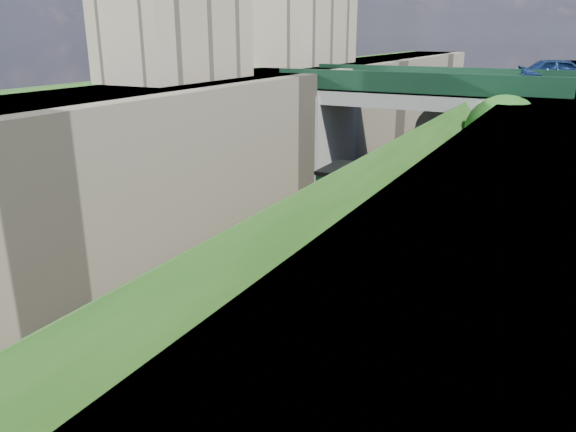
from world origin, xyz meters
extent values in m
plane|color=#1E4714|center=(0.00, 0.00, 0.00)|extent=(160.00, 160.00, 0.00)
cube|color=#473F38|center=(0.00, 20.00, 0.10)|extent=(10.00, 90.00, 0.20)
cube|color=#756B56|center=(-5.50, 20.00, 3.50)|extent=(1.00, 90.00, 7.00)
cube|color=#262628|center=(-9.00, 20.00, 3.50)|extent=(6.00, 90.00, 7.00)
cube|color=#1E4714|center=(5.00, 20.00, 2.70)|extent=(4.02, 90.00, 6.36)
sphere|color=#194C14|center=(5.33, -0.35, 3.43)|extent=(1.57, 1.57, 1.57)
sphere|color=#194C14|center=(5.84, 1.07, 4.27)|extent=(1.40, 1.40, 1.40)
sphere|color=#194C14|center=(4.93, 5.62, 2.78)|extent=(2.31, 2.31, 2.31)
sphere|color=#194C14|center=(5.55, 8.23, 3.80)|extent=(2.33, 2.33, 2.33)
sphere|color=#194C14|center=(5.63, 11.40, 3.93)|extent=(2.23, 2.23, 2.23)
sphere|color=#194C14|center=(3.93, 14.08, 1.16)|extent=(2.00, 2.00, 2.00)
sphere|color=#194C14|center=(4.71, 17.65, 2.44)|extent=(1.66, 1.66, 1.66)
sphere|color=#194C14|center=(3.86, 20.49, 1.04)|extent=(1.61, 1.61, 1.61)
sphere|color=#194C14|center=(4.92, 23.75, 2.77)|extent=(2.17, 2.17, 2.17)
sphere|color=#194C14|center=(5.95, 26.67, 4.45)|extent=(1.48, 1.48, 1.48)
sphere|color=#194C14|center=(5.34, 28.86, 3.45)|extent=(1.99, 1.99, 1.99)
sphere|color=#194C14|center=(5.03, 32.55, 2.94)|extent=(1.74, 1.74, 1.74)
sphere|color=#194C14|center=(5.44, 34.47, 3.61)|extent=(2.04, 2.04, 2.04)
sphere|color=#194C14|center=(5.28, 38.00, 3.35)|extent=(1.26, 1.26, 1.26)
sphere|color=#194C14|center=(5.32, 41.88, 3.42)|extent=(1.20, 1.20, 1.20)
sphere|color=#194C14|center=(4.79, 44.64, 2.55)|extent=(1.48, 1.48, 1.48)
sphere|color=#194C14|center=(3.84, 46.41, 1.02)|extent=(1.82, 1.82, 1.82)
sphere|color=#194C14|center=(4.00, 49.31, 1.28)|extent=(1.38, 1.38, 1.38)
sphere|color=#194C14|center=(3.99, 53.81, 1.25)|extent=(1.28, 1.28, 1.28)
sphere|color=#194C14|center=(6.05, 55.48, 4.60)|extent=(1.98, 1.98, 1.98)
sphere|color=#194C14|center=(5.07, 58.19, 3.01)|extent=(1.72, 1.72, 1.72)
sphere|color=#194C14|center=(5.62, 62.49, 3.91)|extent=(1.66, 1.66, 1.66)
sphere|color=#194C14|center=(5.66, 64.92, 3.98)|extent=(1.58, 1.58, 1.58)
cube|color=black|center=(-2.00, 20.00, 0.24)|extent=(2.50, 90.00, 0.07)
cube|color=brown|center=(-2.72, 20.00, 0.33)|extent=(0.08, 90.00, 0.14)
cube|color=brown|center=(-1.28, 20.00, 0.33)|extent=(0.08, 90.00, 0.14)
cube|color=black|center=(1.20, 20.00, 0.24)|extent=(2.50, 90.00, 0.07)
cube|color=brown|center=(0.48, 20.00, 0.33)|extent=(0.08, 90.00, 0.14)
cube|color=brown|center=(1.92, 20.00, 0.33)|extent=(0.08, 90.00, 0.14)
cube|color=gray|center=(0.50, 24.00, 5.70)|extent=(16.00, 6.00, 0.90)
cube|color=#133420|center=(0.50, 21.15, 6.65)|extent=(16.00, 0.30, 1.20)
cube|color=#133420|center=(0.50, 26.85, 6.65)|extent=(16.00, 0.30, 1.20)
cube|color=gray|center=(-5.50, 24.00, 2.85)|extent=(1.40, 6.40, 5.70)
cube|color=gray|center=(5.20, 24.00, 2.85)|extent=(2.40, 6.40, 5.70)
cube|color=gray|center=(-10.50, 30.00, 10.00)|extent=(5.00, 10.00, 6.00)
cube|color=gray|center=(-9.50, 14.00, 9.00)|extent=(4.00, 8.00, 4.00)
cylinder|color=black|center=(5.80, 18.15, 2.20)|extent=(0.30, 0.30, 4.40)
sphere|color=#194C14|center=(5.80, 18.15, 4.80)|extent=(3.60, 3.60, 3.60)
sphere|color=#194C14|center=(6.30, 18.95, 4.20)|extent=(2.40, 2.40, 2.40)
imported|color=navy|center=(7.50, 27.96, 7.07)|extent=(5.14, 3.24, 1.63)
cube|color=black|center=(1.20, 7.80, 0.50)|extent=(2.40, 8.40, 0.60)
cube|color=black|center=(1.20, 8.80, 1.05)|extent=(2.70, 10.00, 0.35)
cube|color=maroon|center=(1.20, 3.70, 0.95)|extent=(2.70, 0.25, 0.70)
cylinder|color=black|center=(1.20, 8.00, 2.35)|extent=(1.90, 5.60, 1.90)
cylinder|color=black|center=(1.20, 4.70, 2.35)|extent=(1.96, 1.80, 1.96)
cylinder|color=white|center=(1.20, 3.72, 2.35)|extent=(1.10, 0.05, 1.10)
cylinder|color=black|center=(1.20, 4.70, 3.55)|extent=(0.44, 0.44, 0.90)
sphere|color=black|center=(1.20, 7.00, 3.35)|extent=(0.76, 0.76, 0.76)
cylinder|color=#A57F33|center=(1.20, 8.80, 3.45)|extent=(0.32, 0.32, 0.50)
cube|color=black|center=(1.20, 11.60, 2.50)|extent=(2.75, 2.40, 2.80)
cube|color=black|center=(1.20, 11.60, 3.95)|extent=(2.85, 2.50, 0.15)
cube|color=black|center=(-0.05, 5.20, 0.85)|extent=(0.60, 1.40, 0.90)
cube|color=black|center=(2.45, 5.20, 0.85)|extent=(0.60, 1.40, 0.90)
cube|color=black|center=(1.20, 16.00, 0.45)|extent=(2.30, 6.00, 0.50)
cube|color=black|center=(1.20, 16.00, 0.70)|extent=(2.60, 6.00, 0.50)
cube|color=black|center=(1.20, 16.00, 1.90)|extent=(2.70, 6.00, 2.40)
cube|color=black|center=(1.20, 16.00, 3.15)|extent=(2.50, 5.60, 0.20)
cube|color=black|center=(1.20, 28.60, 0.40)|extent=(2.30, 17.00, 0.40)
cube|color=black|center=(1.20, 28.60, 0.65)|extent=(2.50, 17.00, 0.50)
cube|color=black|center=(1.20, 28.60, 2.15)|extent=(2.80, 18.00, 2.70)
cube|color=slate|center=(1.20, 28.60, 3.65)|extent=(2.90, 18.00, 0.50)
cube|color=black|center=(1.20, 47.40, 0.40)|extent=(2.30, 17.00, 0.40)
cube|color=black|center=(1.20, 47.40, 0.65)|extent=(2.50, 17.00, 0.50)
cube|color=black|center=(1.20, 47.40, 2.15)|extent=(2.80, 18.00, 2.70)
cube|color=slate|center=(1.20, 47.40, 3.65)|extent=(2.90, 18.00, 0.50)
cube|color=black|center=(1.20, 66.20, 0.40)|extent=(2.30, 17.00, 0.40)
cube|color=black|center=(1.20, 66.20, 0.65)|extent=(2.50, 17.00, 0.50)
cube|color=black|center=(1.20, 66.20, 2.15)|extent=(2.80, 18.00, 2.70)
cube|color=slate|center=(1.20, 66.20, 3.65)|extent=(2.90, 18.00, 0.50)
camera|label=1|loc=(8.87, -9.43, 9.27)|focal=35.00mm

